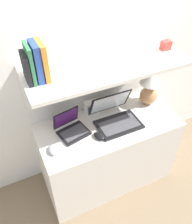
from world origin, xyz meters
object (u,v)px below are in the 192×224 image
object	(u,v)px
laptop_small	(71,128)
book_green	(30,64)
table_lamp	(150,87)
book_black	(26,68)
book_blue	(36,62)
router_box	(91,108)
laptop_large	(116,117)
book_orange	(43,61)
second_mouse	(52,150)
computer_mouse	(99,136)
shelf_gadget	(166,45)

from	to	relation	value
laptop_small	book_green	xyz separation A→B (m)	(-0.22, 0.01, 0.63)
table_lamp	book_black	xyz separation A→B (m)	(-1.02, -0.05, 0.46)
book_blue	router_box	bearing A→B (deg)	17.16
table_lamp	router_box	world-z (taller)	table_lamp
laptop_large	book_orange	world-z (taller)	book_orange
table_lamp	book_black	size ratio (longest dim) A/B	1.76
laptop_large	second_mouse	size ratio (longest dim) A/B	3.54
book_green	book_orange	bearing A→B (deg)	0.00
computer_mouse	router_box	world-z (taller)	router_box
table_lamp	book_blue	world-z (taller)	book_blue
table_lamp	computer_mouse	bearing A→B (deg)	-160.19
book_green	book_orange	xyz separation A→B (m)	(0.08, 0.00, 0.00)
book_green	book_orange	world-z (taller)	book_orange
laptop_small	computer_mouse	bearing A→B (deg)	-42.32
table_lamp	book_green	xyz separation A→B (m)	(-0.99, -0.05, 0.49)
laptop_small	computer_mouse	world-z (taller)	laptop_small
table_lamp	router_box	distance (m)	0.56
second_mouse	laptop_small	bearing A→B (deg)	34.13
second_mouse	computer_mouse	bearing A→B (deg)	-2.77
book_blue	laptop_large	bearing A→B (deg)	-6.00
book_green	book_blue	world-z (taller)	book_blue
table_lamp	laptop_large	bearing A→B (deg)	-165.15
book_blue	shelf_gadget	distance (m)	1.00
book_blue	table_lamp	bearing A→B (deg)	2.74
laptop_small	second_mouse	distance (m)	0.25
book_black	router_box	bearing A→B (deg)	14.85
second_mouse	book_black	size ratio (longest dim) A/B	0.55
book_black	book_orange	size ratio (longest dim) A/B	0.77
book_black	shelf_gadget	bearing A→B (deg)	0.00
second_mouse	book_blue	world-z (taller)	book_blue
laptop_small	shelf_gadget	bearing A→B (deg)	1.01
router_box	book_black	bearing A→B (deg)	-165.15
laptop_small	book_orange	size ratio (longest dim) A/B	1.10
computer_mouse	book_blue	distance (m)	0.76
laptop_large	book_blue	world-z (taller)	book_blue
second_mouse	router_box	bearing A→B (deg)	32.48
computer_mouse	router_box	distance (m)	0.31
laptop_small	book_blue	world-z (taller)	book_blue
laptop_small	shelf_gadget	size ratio (longest dim) A/B	3.72
book_green	shelf_gadget	bearing A→B (deg)	0.00
second_mouse	router_box	xyz separation A→B (m)	(0.44, 0.28, 0.04)
router_box	book_blue	distance (m)	0.75
table_lamp	computer_mouse	xyz separation A→B (m)	(-0.60, -0.22, -0.16)
book_green	book_orange	distance (m)	0.08
laptop_large	router_box	world-z (taller)	laptop_large
book_orange	computer_mouse	bearing A→B (deg)	-28.97
laptop_large	book_green	size ratio (longest dim) A/B	1.53
laptop_large	second_mouse	distance (m)	0.59
laptop_small	book_orange	xyz separation A→B (m)	(-0.14, 0.01, 0.63)
book_orange	table_lamp	bearing A→B (deg)	2.86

